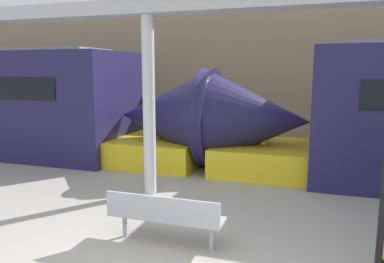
{
  "coord_description": "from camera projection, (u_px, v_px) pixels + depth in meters",
  "views": [
    {
      "loc": [
        1.96,
        -3.47,
        2.57
      ],
      "look_at": [
        -0.27,
        3.33,
        1.4
      ],
      "focal_mm": 35.0,
      "sensor_mm": 36.0,
      "label": 1
    }
  ],
  "objects": [
    {
      "name": "bench_near",
      "position": [
        164.0,
        214.0,
        5.5
      ],
      "size": [
        1.75,
        0.45,
        0.79
      ],
      "rotation": [
        0.0,
        0.0,
        0.0
      ],
      "color": "#ADB2B7",
      "rests_on": "ground_plane"
    },
    {
      "name": "canopy_beam",
      "position": [
        147.0,
        8.0,
        7.34
      ],
      "size": [
        28.0,
        0.6,
        0.28
      ],
      "primitive_type": "cube",
      "color": "#B7B7BC",
      "rests_on": "support_column_near"
    },
    {
      "name": "station_wall",
      "position": [
        262.0,
        72.0,
        14.14
      ],
      "size": [
        56.0,
        0.2,
        5.0
      ],
      "primitive_type": "cube",
      "color": "#9E8460",
      "rests_on": "ground_plane"
    },
    {
      "name": "support_column_near",
      "position": [
        149.0,
        107.0,
        7.66
      ],
      "size": [
        0.25,
        0.25,
        3.65
      ],
      "primitive_type": "cylinder",
      "color": "silver",
      "rests_on": "ground_plane"
    }
  ]
}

